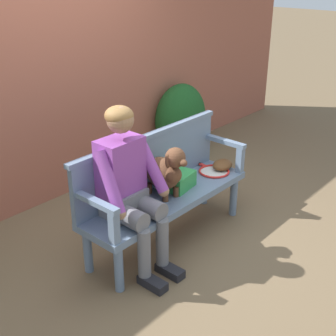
{
  "coord_description": "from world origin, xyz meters",
  "views": [
    {
      "loc": [
        -2.57,
        -2.27,
        2.26
      ],
      "look_at": [
        0.0,
        0.0,
        0.69
      ],
      "focal_mm": 49.13,
      "sensor_mm": 36.0,
      "label": 1
    }
  ],
  "objects_px": {
    "tennis_racket": "(212,170)",
    "baseball_glove": "(222,165)",
    "garden_bench": "(168,201)",
    "dog_on_bench": "(166,171)",
    "person_seated": "(128,184)",
    "sports_bag": "(179,181)"
  },
  "relations": [
    {
      "from": "tennis_racket",
      "to": "baseball_glove",
      "type": "relative_size",
      "value": 2.64
    },
    {
      "from": "garden_bench",
      "to": "sports_bag",
      "type": "distance_m",
      "value": 0.21
    },
    {
      "from": "person_seated",
      "to": "tennis_racket",
      "type": "bearing_deg",
      "value": 0.7
    },
    {
      "from": "dog_on_bench",
      "to": "baseball_glove",
      "type": "xyz_separation_m",
      "value": [
        0.76,
        -0.04,
        -0.19
      ]
    },
    {
      "from": "dog_on_bench",
      "to": "baseball_glove",
      "type": "bearing_deg",
      "value": -3.03
    },
    {
      "from": "person_seated",
      "to": "tennis_racket",
      "type": "relative_size",
      "value": 2.27
    },
    {
      "from": "garden_bench",
      "to": "dog_on_bench",
      "type": "bearing_deg",
      "value": -179.92
    },
    {
      "from": "garden_bench",
      "to": "person_seated",
      "type": "height_order",
      "value": "person_seated"
    },
    {
      "from": "person_seated",
      "to": "dog_on_bench",
      "type": "bearing_deg",
      "value": 1.12
    },
    {
      "from": "garden_bench",
      "to": "dog_on_bench",
      "type": "distance_m",
      "value": 0.3
    },
    {
      "from": "dog_on_bench",
      "to": "baseball_glove",
      "type": "height_order",
      "value": "dog_on_bench"
    },
    {
      "from": "baseball_glove",
      "to": "sports_bag",
      "type": "xyz_separation_m",
      "value": [
        -0.57,
        0.06,
        0.03
      ]
    },
    {
      "from": "garden_bench",
      "to": "dog_on_bench",
      "type": "relative_size",
      "value": 3.5
    },
    {
      "from": "tennis_racket",
      "to": "baseball_glove",
      "type": "xyz_separation_m",
      "value": [
        0.1,
        -0.05,
        0.04
      ]
    },
    {
      "from": "garden_bench",
      "to": "sports_bag",
      "type": "bearing_deg",
      "value": 7.09
    },
    {
      "from": "dog_on_bench",
      "to": "sports_bag",
      "type": "distance_m",
      "value": 0.25
    },
    {
      "from": "baseball_glove",
      "to": "sports_bag",
      "type": "height_order",
      "value": "sports_bag"
    },
    {
      "from": "garden_bench",
      "to": "tennis_racket",
      "type": "height_order",
      "value": "tennis_racket"
    },
    {
      "from": "person_seated",
      "to": "sports_bag",
      "type": "xyz_separation_m",
      "value": [
        0.62,
        0.03,
        -0.2
      ]
    },
    {
      "from": "dog_on_bench",
      "to": "garden_bench",
      "type": "bearing_deg",
      "value": 0.08
    },
    {
      "from": "dog_on_bench",
      "to": "tennis_racket",
      "type": "xyz_separation_m",
      "value": [
        0.66,
        0.0,
        -0.22
      ]
    },
    {
      "from": "tennis_racket",
      "to": "baseball_glove",
      "type": "height_order",
      "value": "baseball_glove"
    }
  ]
}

